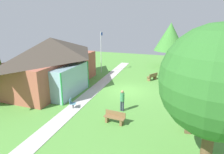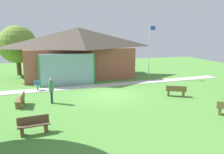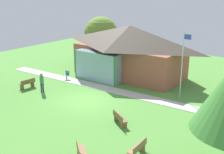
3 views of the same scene
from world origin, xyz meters
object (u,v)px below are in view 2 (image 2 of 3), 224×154
bench_front_left (34,125)px  visitor_strolling_lawn (51,89)px  bench_mid_right (176,91)px  bench_mid_left (21,100)px  flagpole (150,49)px  tree_behind_pavilion_left (17,44)px  patio_chair_west (37,86)px  pavilion (78,52)px

bench_front_left → visitor_strolling_lawn: visitor_strolling_lawn is taller
bench_mid_right → bench_mid_left: 11.07m
flagpole → bench_mid_right: bearing=-99.5°
bench_front_left → tree_behind_pavilion_left: bearing=-91.1°
bench_front_left → patio_chair_west: size_ratio=1.79×
patio_chair_west → tree_behind_pavilion_left: size_ratio=0.16×
visitor_strolling_lawn → bench_front_left: bearing=177.0°
flagpole → bench_mid_left: bearing=-153.4°
bench_mid_right → bench_front_left: same height
bench_mid_left → patio_chair_west: size_ratio=1.78×
flagpole → bench_mid_right: size_ratio=3.61×
bench_front_left → tree_behind_pavilion_left: 16.95m
pavilion → visitor_strolling_lawn: (-3.24, -8.61, -1.69)m
bench_front_left → visitor_strolling_lawn: bearing=-110.2°
pavilion → bench_front_left: bearing=-108.0°
visitor_strolling_lawn → flagpole: bearing=-49.3°
tree_behind_pavilion_left → pavilion: bearing=-27.7°
flagpole → bench_mid_left: (-12.22, -6.13, -2.63)m
bench_mid_left → pavilion: bearing=-26.6°
pavilion → patio_chair_west: (-4.20, -4.66, -2.29)m
bench_mid_right → visitor_strolling_lawn: visitor_strolling_lawn is taller
pavilion → patio_chair_west: size_ratio=13.73×
flagpole → bench_front_left: 15.89m
visitor_strolling_lawn → patio_chair_west: bearing=23.6°
flagpole → bench_mid_left: flagpole is taller
pavilion → visitor_strolling_lawn: 9.35m
bench_mid_right → tree_behind_pavilion_left: size_ratio=0.28×
patio_chair_west → tree_behind_pavilion_left: 8.64m
pavilion → bench_mid_right: bearing=-58.9°
pavilion → bench_mid_left: bearing=-121.1°
bench_mid_left → visitor_strolling_lawn: size_ratio=0.88×
flagpole → tree_behind_pavilion_left: size_ratio=1.00×
pavilion → bench_front_left: (-4.34, -13.37, -2.31)m
bench_mid_right → tree_behind_pavilion_left: 17.78m
pavilion → patio_chair_west: 6.68m
patio_chair_west → pavilion: bearing=-146.5°
tree_behind_pavilion_left → bench_mid_left: bearing=-85.7°
visitor_strolling_lawn → pavilion: bearing=-10.7°
bench_mid_left → visitor_strolling_lawn: (1.99, 0.06, 0.62)m
pavilion → bench_mid_left: pavilion is taller
bench_mid_right → flagpole: bearing=110.7°
flagpole → patio_chair_west: (-11.19, -2.12, -2.62)m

